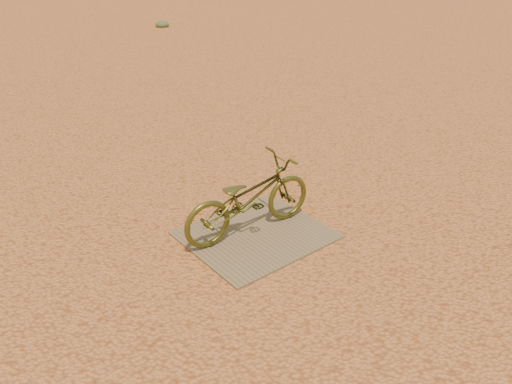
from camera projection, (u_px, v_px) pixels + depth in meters
ground at (270, 220)px, 5.70m from camera, size 120.00×120.00×0.00m
plywood_board at (256, 235)px, 5.40m from camera, size 1.45×1.26×0.02m
bicycle at (249, 198)px, 5.27m from camera, size 1.59×0.64×0.82m
kale_b at (162, 27)px, 17.64m from camera, size 0.48×0.48×0.27m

